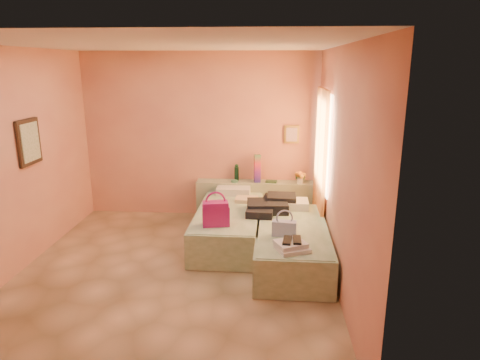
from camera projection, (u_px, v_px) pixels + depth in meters
The scene contains 16 objects.
ground at pixel (175, 272), 5.50m from camera, with size 4.50×4.50×0.00m, color tan.
room_walls at pixel (195, 128), 5.56m from camera, with size 4.02×4.51×2.81m.
headboard_ledge at pixel (256, 200), 7.37m from camera, with size 2.05×0.30×0.65m, color #93A082.
bed_left at pixel (229, 225), 6.41m from camera, with size 0.90×2.00×0.50m, color #B3C6A0.
bed_right at pixel (292, 245), 5.72m from camera, with size 0.90×2.00×0.50m, color #B3C6A0.
water_bottle at pixel (237, 173), 7.32m from camera, with size 0.08×0.08×0.27m, color #143823.
rainbow_box at pixel (257, 169), 7.20m from camera, with size 0.10×0.10×0.47m, color #AB156B.
small_dish at pixel (235, 181), 7.25m from camera, with size 0.12×0.12×0.03m, color #509270.
green_book at pixel (271, 181), 7.24m from camera, with size 0.18×0.13×0.03m, color #234129.
flower_vase at pixel (300, 176), 7.14m from camera, with size 0.19×0.19×0.25m, color silver.
magenta_handbag at pixel (216, 213), 5.69m from camera, with size 0.36×0.20×0.33m, color #AB156B.
khaki_garment at pixel (247, 199), 6.72m from camera, with size 0.35×0.28×0.06m, color tan.
clothes_pile at pixel (271, 205), 6.24m from camera, with size 0.64×0.64×0.19m, color black.
blue_handbag at pixel (284, 228), 5.36m from camera, with size 0.30×0.13×0.19m, color #3F5098.
towel_stack at pixel (292, 246), 4.94m from camera, with size 0.35×0.30×0.10m, color silver.
sandal_pair at pixel (292, 240), 4.95m from camera, with size 0.19×0.25×0.03m, color black.
Camera 1 is at (1.17, -4.93, 2.58)m, focal length 32.00 mm.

